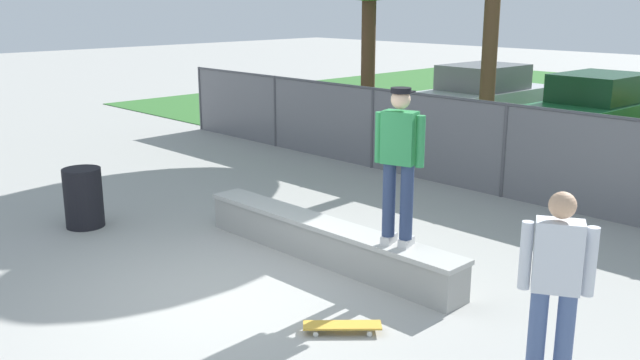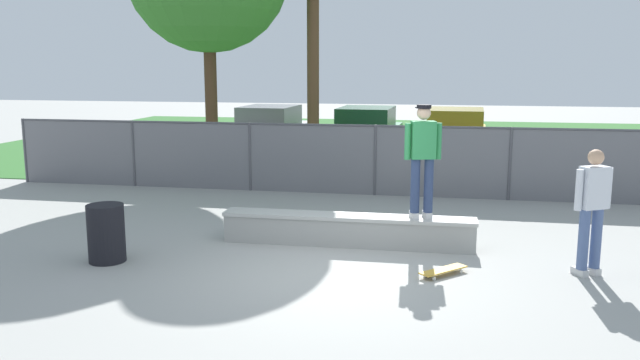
% 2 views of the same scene
% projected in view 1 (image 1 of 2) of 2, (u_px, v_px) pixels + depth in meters
% --- Properties ---
extents(ground_plane, '(80.00, 80.00, 0.00)m').
position_uv_depth(ground_plane, '(223.00, 295.00, 7.95)').
color(ground_plane, '#9E9E99').
extents(concrete_ledge, '(4.22, 0.51, 0.52)m').
position_uv_depth(concrete_ledge, '(325.00, 241.00, 8.98)').
color(concrete_ledge, '#999993').
rests_on(concrete_ledge, ground).
extents(skateboarder, '(0.58, 0.37, 1.84)m').
position_uv_depth(skateboarder, '(399.00, 159.00, 7.82)').
color(skateboarder, beige).
rests_on(skateboarder, concrete_ledge).
extents(skateboard, '(0.70, 0.72, 0.09)m').
position_uv_depth(skateboard, '(342.00, 326.00, 7.05)').
color(skateboard, gold).
rests_on(skateboard, ground).
extents(chainlink_fence, '(17.96, 0.07, 1.63)m').
position_uv_depth(chainlink_fence, '(504.00, 146.00, 11.71)').
color(chainlink_fence, '#4C4C51').
rests_on(chainlink_fence, ground).
extents(car_silver, '(2.15, 4.27, 1.66)m').
position_uv_depth(car_silver, '(485.00, 96.00, 18.25)').
color(car_silver, '#B7BABF').
rests_on(car_silver, ground).
extents(car_green, '(2.15, 4.27, 1.66)m').
position_uv_depth(car_green, '(600.00, 109.00, 16.07)').
color(car_green, '#1E6638').
rests_on(car_green, ground).
extents(bystander, '(0.54, 0.41, 1.82)m').
position_uv_depth(bystander, '(555.00, 287.00, 5.67)').
color(bystander, beige).
rests_on(bystander, ground).
extents(trash_bin, '(0.56, 0.56, 0.89)m').
position_uv_depth(trash_bin, '(83.00, 198.00, 10.27)').
color(trash_bin, black).
rests_on(trash_bin, ground).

